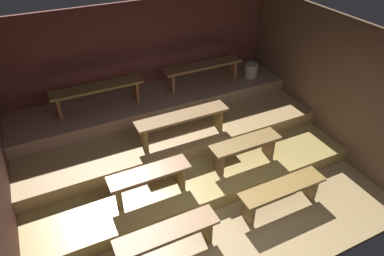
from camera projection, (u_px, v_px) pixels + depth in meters
ground at (187, 172)px, 6.11m from camera, size 6.23×4.88×0.08m
wall_back at (142, 62)px, 6.91m from camera, size 6.23×0.06×2.43m
wall_right at (320, 77)px, 6.37m from camera, size 0.06×4.88×2.43m
platform_lower at (175, 149)px, 6.39m from camera, size 5.43×3.07×0.25m
platform_middle at (165, 124)px, 6.60m from camera, size 5.43×2.11×0.25m
platform_upper at (155, 101)px, 6.82m from camera, size 5.43×1.11×0.25m
bench_floor_left at (167, 235)px, 4.51m from camera, size 1.41×0.34×0.46m
bench_floor_right at (282, 191)px, 5.18m from camera, size 1.41×0.34×0.46m
bench_lower_left at (150, 177)px, 5.07m from camera, size 1.22×0.34×0.46m
bench_lower_right at (245, 147)px, 5.67m from camera, size 1.22×0.34×0.46m
bench_middle_center at (182, 120)px, 5.84m from camera, size 1.64×0.34×0.46m
bench_upper_left at (97, 91)px, 6.15m from camera, size 1.64×0.34×0.46m
bench_upper_right at (203, 68)px, 6.91m from camera, size 1.64×0.34×0.46m
pail_upper at (251, 71)px, 7.32m from camera, size 0.28×0.28×0.29m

